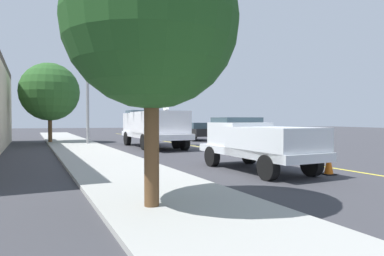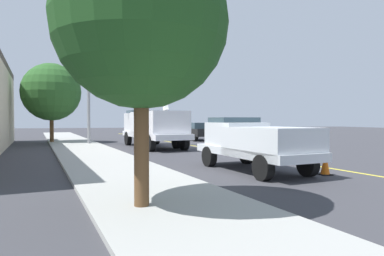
{
  "view_description": "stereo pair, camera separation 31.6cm",
  "coord_description": "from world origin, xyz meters",
  "px_view_note": "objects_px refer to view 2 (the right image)",
  "views": [
    {
      "loc": [
        -24.4,
        6.66,
        1.96
      ],
      "look_at": [
        -2.27,
        0.7,
        1.4
      ],
      "focal_mm": 31.45,
      "sensor_mm": 36.0,
      "label": 1
    },
    {
      "loc": [
        -24.48,
        6.36,
        1.96
      ],
      "look_at": [
        -2.27,
        0.7,
        1.4
      ],
      "focal_mm": 31.45,
      "sensor_mm": 36.0,
      "label": 2
    }
  ],
  "objects_px": {
    "service_pickup_truck": "(254,142)",
    "traffic_signal_mast": "(93,67)",
    "traffic_cone_leading": "(325,163)",
    "utility_bucket_truck": "(153,125)",
    "traffic_cone_mid_front": "(157,138)",
    "passing_minivan": "(195,130)"
  },
  "relations": [
    {
      "from": "service_pickup_truck",
      "to": "traffic_signal_mast",
      "type": "height_order",
      "value": "traffic_signal_mast"
    },
    {
      "from": "traffic_cone_leading",
      "to": "traffic_signal_mast",
      "type": "xyz_separation_m",
      "value": [
        15.06,
        8.45,
        5.38
      ]
    },
    {
      "from": "utility_bucket_truck",
      "to": "traffic_cone_mid_front",
      "type": "relative_size",
      "value": 11.18
    },
    {
      "from": "traffic_signal_mast",
      "to": "traffic_cone_mid_front",
      "type": "bearing_deg",
      "value": -59.83
    },
    {
      "from": "traffic_cone_leading",
      "to": "utility_bucket_truck",
      "type": "bearing_deg",
      "value": 17.71
    },
    {
      "from": "utility_bucket_truck",
      "to": "passing_minivan",
      "type": "xyz_separation_m",
      "value": [
        7.37,
        -5.07,
        -0.63
      ]
    },
    {
      "from": "utility_bucket_truck",
      "to": "service_pickup_truck",
      "type": "bearing_deg",
      "value": -169.36
    },
    {
      "from": "passing_minivan",
      "to": "traffic_cone_mid_front",
      "type": "distance_m",
      "value": 5.0
    },
    {
      "from": "service_pickup_truck",
      "to": "traffic_cone_mid_front",
      "type": "distance_m",
      "value": 16.64
    },
    {
      "from": "passing_minivan",
      "to": "traffic_cone_leading",
      "type": "bearing_deg",
      "value": 177.9
    },
    {
      "from": "utility_bucket_truck",
      "to": "service_pickup_truck",
      "type": "xyz_separation_m",
      "value": [
        -12.02,
        -2.26,
        -0.48
      ]
    },
    {
      "from": "passing_minivan",
      "to": "traffic_cone_leading",
      "type": "height_order",
      "value": "passing_minivan"
    },
    {
      "from": "passing_minivan",
      "to": "service_pickup_truck",
      "type": "bearing_deg",
      "value": 171.74
    },
    {
      "from": "utility_bucket_truck",
      "to": "traffic_cone_leading",
      "type": "xyz_separation_m",
      "value": [
        -13.49,
        -4.31,
        -1.18
      ]
    },
    {
      "from": "traffic_cone_leading",
      "to": "traffic_signal_mast",
      "type": "bearing_deg",
      "value": 29.29
    },
    {
      "from": "traffic_cone_leading",
      "to": "service_pickup_truck",
      "type": "bearing_deg",
      "value": 54.36
    },
    {
      "from": "traffic_cone_mid_front",
      "to": "traffic_signal_mast",
      "type": "height_order",
      "value": "traffic_signal_mast"
    },
    {
      "from": "traffic_cone_mid_front",
      "to": "traffic_cone_leading",
      "type": "bearing_deg",
      "value": -169.57
    },
    {
      "from": "traffic_cone_leading",
      "to": "traffic_signal_mast",
      "type": "relative_size",
      "value": 0.1
    },
    {
      "from": "traffic_cone_mid_front",
      "to": "traffic_signal_mast",
      "type": "distance_m",
      "value": 8.04
    },
    {
      "from": "service_pickup_truck",
      "to": "traffic_cone_mid_front",
      "type": "xyz_separation_m",
      "value": [
        16.57,
        1.27,
        -0.74
      ]
    },
    {
      "from": "passing_minivan",
      "to": "traffic_signal_mast",
      "type": "distance_m",
      "value": 11.91
    }
  ]
}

